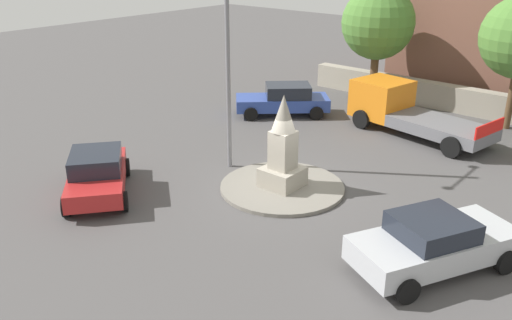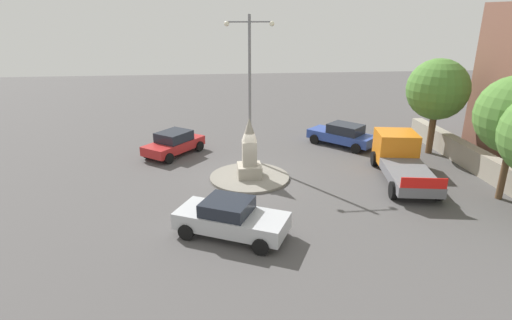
{
  "view_description": "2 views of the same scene",
  "coord_description": "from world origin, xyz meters",
  "px_view_note": "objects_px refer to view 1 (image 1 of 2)",
  "views": [
    {
      "loc": [
        -13.19,
        -10.07,
        7.89
      ],
      "look_at": [
        -0.91,
        0.4,
        1.23
      ],
      "focal_mm": 37.71,
      "sensor_mm": 36.0,
      "label": 1
    },
    {
      "loc": [
        -1.82,
        -20.32,
        8.33
      ],
      "look_at": [
        0.26,
        -0.85,
        1.33
      ],
      "focal_mm": 28.96,
      "sensor_mm": 36.0,
      "label": 2
    }
  ],
  "objects_px": {
    "monument": "(283,150)",
    "car_red_passing": "(97,173)",
    "streetlamp": "(227,33)",
    "truck_orange_waiting": "(404,110)",
    "car_blue_far_side": "(284,100)",
    "corner_building": "(489,7)",
    "car_silver_parked_right": "(434,242)",
    "tree_mid_cluster": "(378,23)"
  },
  "relations": [
    {
      "from": "streetlamp",
      "to": "truck_orange_waiting",
      "type": "height_order",
      "value": "streetlamp"
    },
    {
      "from": "monument",
      "to": "car_blue_far_side",
      "type": "height_order",
      "value": "monument"
    },
    {
      "from": "car_blue_far_side",
      "to": "corner_building",
      "type": "relative_size",
      "value": 0.49
    },
    {
      "from": "truck_orange_waiting",
      "to": "corner_building",
      "type": "relative_size",
      "value": 0.73
    },
    {
      "from": "monument",
      "to": "corner_building",
      "type": "xyz_separation_m",
      "value": [
        17.96,
        -0.17,
        3.02
      ]
    },
    {
      "from": "car_silver_parked_right",
      "to": "corner_building",
      "type": "xyz_separation_m",
      "value": [
        19.23,
        5.69,
        3.69
      ]
    },
    {
      "from": "streetlamp",
      "to": "car_red_passing",
      "type": "relative_size",
      "value": 1.98
    },
    {
      "from": "monument",
      "to": "truck_orange_waiting",
      "type": "relative_size",
      "value": 0.49
    },
    {
      "from": "streetlamp",
      "to": "corner_building",
      "type": "bearing_deg",
      "value": -9.21
    },
    {
      "from": "corner_building",
      "to": "monument",
      "type": "bearing_deg",
      "value": 179.46
    },
    {
      "from": "streetlamp",
      "to": "truck_orange_waiting",
      "type": "bearing_deg",
      "value": -21.48
    },
    {
      "from": "tree_mid_cluster",
      "to": "car_silver_parked_right",
      "type": "bearing_deg",
      "value": -145.32
    },
    {
      "from": "streetlamp",
      "to": "car_blue_far_side",
      "type": "relative_size",
      "value": 1.9
    },
    {
      "from": "streetlamp",
      "to": "tree_mid_cluster",
      "type": "xyz_separation_m",
      "value": [
        11.35,
        0.37,
        -0.95
      ]
    },
    {
      "from": "corner_building",
      "to": "car_silver_parked_right",
      "type": "bearing_deg",
      "value": -163.51
    },
    {
      "from": "truck_orange_waiting",
      "to": "corner_building",
      "type": "height_order",
      "value": "corner_building"
    },
    {
      "from": "monument",
      "to": "car_silver_parked_right",
      "type": "distance_m",
      "value": 6.04
    },
    {
      "from": "car_red_passing",
      "to": "tree_mid_cluster",
      "type": "height_order",
      "value": "tree_mid_cluster"
    },
    {
      "from": "car_silver_parked_right",
      "to": "car_blue_far_side",
      "type": "distance_m",
      "value": 13.48
    },
    {
      "from": "car_blue_far_side",
      "to": "tree_mid_cluster",
      "type": "distance_m",
      "value": 6.28
    },
    {
      "from": "monument",
      "to": "car_red_passing",
      "type": "bearing_deg",
      "value": 134.17
    },
    {
      "from": "streetlamp",
      "to": "tree_mid_cluster",
      "type": "height_order",
      "value": "streetlamp"
    },
    {
      "from": "streetlamp",
      "to": "car_red_passing",
      "type": "xyz_separation_m",
      "value": [
        -4.56,
        1.71,
        -4.19
      ]
    },
    {
      "from": "monument",
      "to": "car_red_passing",
      "type": "height_order",
      "value": "monument"
    },
    {
      "from": "truck_orange_waiting",
      "to": "corner_building",
      "type": "xyz_separation_m",
      "value": [
        9.83,
        0.22,
        3.46
      ]
    },
    {
      "from": "car_silver_parked_right",
      "to": "monument",
      "type": "bearing_deg",
      "value": 77.75
    },
    {
      "from": "tree_mid_cluster",
      "to": "monument",
      "type": "bearing_deg",
      "value": -165.24
    },
    {
      "from": "car_silver_parked_right",
      "to": "streetlamp",
      "type": "bearing_deg",
      "value": 79.71
    },
    {
      "from": "car_red_passing",
      "to": "truck_orange_waiting",
      "type": "bearing_deg",
      "value": -21.13
    },
    {
      "from": "corner_building",
      "to": "tree_mid_cluster",
      "type": "xyz_separation_m",
      "value": [
        -6.33,
        3.23,
        -0.46
      ]
    },
    {
      "from": "streetlamp",
      "to": "monument",
      "type": "bearing_deg",
      "value": -95.95
    },
    {
      "from": "car_blue_far_side",
      "to": "monument",
      "type": "bearing_deg",
      "value": -142.62
    },
    {
      "from": "monument",
      "to": "truck_orange_waiting",
      "type": "distance_m",
      "value": 8.14
    },
    {
      "from": "car_blue_far_side",
      "to": "corner_building",
      "type": "xyz_separation_m",
      "value": [
        11.33,
        -5.23,
        3.69
      ]
    },
    {
      "from": "monument",
      "to": "car_blue_far_side",
      "type": "xyz_separation_m",
      "value": [
        6.63,
        5.06,
        -0.67
      ]
    },
    {
      "from": "car_blue_far_side",
      "to": "car_red_passing",
      "type": "relative_size",
      "value": 1.04
    },
    {
      "from": "truck_orange_waiting",
      "to": "streetlamp",
      "type": "bearing_deg",
      "value": 158.52
    },
    {
      "from": "car_blue_far_side",
      "to": "car_red_passing",
      "type": "height_order",
      "value": "car_blue_far_side"
    },
    {
      "from": "monument",
      "to": "car_blue_far_side",
      "type": "distance_m",
      "value": 8.37
    },
    {
      "from": "car_silver_parked_right",
      "to": "car_red_passing",
      "type": "bearing_deg",
      "value": 106.32
    },
    {
      "from": "streetlamp",
      "to": "car_blue_far_side",
      "type": "bearing_deg",
      "value": 20.45
    },
    {
      "from": "streetlamp",
      "to": "car_blue_far_side",
      "type": "distance_m",
      "value": 7.96
    }
  ]
}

